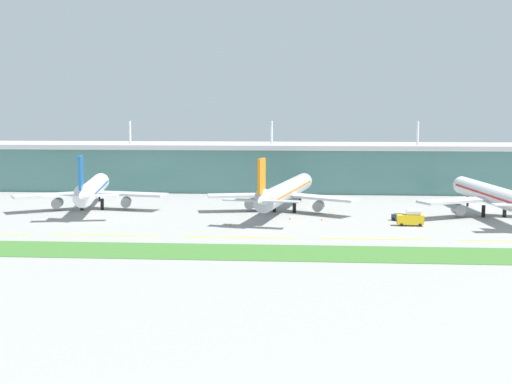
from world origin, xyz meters
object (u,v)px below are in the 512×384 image
(airliner_middle, at_px, (285,191))
(baggage_cart, at_px, (403,217))
(fuel_truck, at_px, (411,218))
(safety_cone_nose_front, at_px, (290,218))
(airliner_near, at_px, (92,190))
(safety_cone_right_wingtip, at_px, (322,219))
(airliner_far, at_px, (493,195))
(pushback_tug, at_px, (400,217))
(safety_cone_left_wingtip, at_px, (231,224))

(airliner_middle, distance_m, baggage_cart, 38.67)
(fuel_truck, height_order, safety_cone_nose_front, fuel_truck)
(airliner_near, bearing_deg, safety_cone_right_wingtip, -13.34)
(airliner_middle, height_order, airliner_far, same)
(pushback_tug, relative_size, fuel_truck, 0.69)
(airliner_near, height_order, pushback_tug, airliner_near)
(pushback_tug, xyz_separation_m, fuel_truck, (1.86, -8.97, 1.16))
(airliner_middle, relative_size, safety_cone_nose_front, 101.79)
(airliner_near, xyz_separation_m, airliner_far, (124.57, -5.61, 0.01))
(airliner_far, height_order, safety_cone_nose_front, airliner_far)
(airliner_near, xyz_separation_m, safety_cone_nose_front, (64.07, -16.14, -6.09))
(airliner_near, distance_m, baggage_cart, 98.34)
(safety_cone_left_wingtip, bearing_deg, safety_cone_nose_front, 36.95)
(airliner_middle, bearing_deg, safety_cone_left_wingtip, -116.98)
(airliner_far, bearing_deg, airliner_middle, 175.20)
(safety_cone_nose_front, bearing_deg, airliner_far, 9.87)
(pushback_tug, height_order, baggage_cart, baggage_cart)
(baggage_cart, bearing_deg, safety_cone_right_wingtip, -178.80)
(baggage_cart, bearing_deg, airliner_middle, 154.43)
(airliner_near, bearing_deg, fuel_truck, -14.25)
(safety_cone_nose_front, bearing_deg, airliner_middle, 96.87)
(airliner_near, xyz_separation_m, safety_cone_right_wingtip, (73.36, -17.40, -6.09))
(airliner_far, height_order, pushback_tug, airliner_far)
(baggage_cart, bearing_deg, safety_cone_left_wingtip, -166.91)
(safety_cone_nose_front, bearing_deg, safety_cone_left_wingtip, -143.05)
(airliner_middle, xyz_separation_m, baggage_cart, (34.57, -16.54, -5.19))
(airliner_near, relative_size, safety_cone_left_wingtip, 84.31)
(pushback_tug, xyz_separation_m, safety_cone_right_wingtip, (-22.53, -1.54, -0.75))
(airliner_near, xyz_separation_m, airliner_middle, (62.17, -0.37, 0.01))
(fuel_truck, xyz_separation_m, safety_cone_nose_front, (-33.68, 8.70, -1.91))
(airliner_near, relative_size, fuel_truck, 8.15)
(airliner_near, height_order, safety_cone_left_wingtip, airliner_near)
(airliner_near, distance_m, airliner_middle, 62.17)
(safety_cone_left_wingtip, height_order, safety_cone_nose_front, same)
(airliner_near, distance_m, pushback_tug, 97.34)
(safety_cone_nose_front, bearing_deg, pushback_tug, 0.50)
(pushback_tug, xyz_separation_m, safety_cone_nose_front, (-31.82, -0.28, -0.75))
(fuel_truck, distance_m, safety_cone_nose_front, 34.84)
(airliner_middle, distance_m, fuel_truck, 43.39)
(baggage_cart, height_order, safety_cone_right_wingtip, baggage_cart)
(airliner_middle, height_order, safety_cone_nose_front, airliner_middle)
(safety_cone_left_wingtip, relative_size, safety_cone_nose_front, 1.00)
(safety_cone_right_wingtip, bearing_deg, fuel_truck, -16.95)
(airliner_far, relative_size, pushback_tug, 13.04)
(baggage_cart, xyz_separation_m, safety_cone_left_wingtip, (-48.76, -11.33, -0.91))
(safety_cone_right_wingtip, bearing_deg, airliner_middle, 123.29)
(safety_cone_left_wingtip, bearing_deg, airliner_near, 149.52)
(fuel_truck, xyz_separation_m, safety_cone_right_wingtip, (-24.40, 7.44, -1.91))
(pushback_tug, relative_size, safety_cone_left_wingtip, 7.14)
(airliner_middle, bearing_deg, airliner_near, 179.66)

